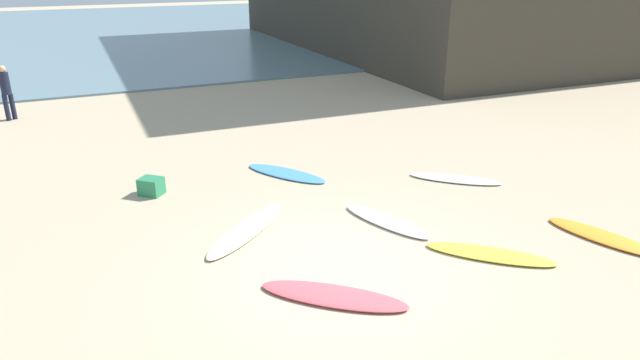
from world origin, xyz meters
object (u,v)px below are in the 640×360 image
Objects in this scene: surfboard_5 at (386,221)px; surfboard_3 at (247,229)px; beachgoer_near at (6,90)px; surfboard_2 at (333,296)px; surfboard_0 at (455,179)px; beach_cooler at (151,186)px; surfboard_6 at (490,254)px; surfboard_4 at (286,173)px; surfboard_1 at (603,237)px.

surfboard_3 is at bearing -36.05° from surfboard_5.
beachgoer_near reaches higher than surfboard_5.
surfboard_2 is at bearing 23.98° from surfboard_5.
surfboard_0 is 6.55m from beach_cooler.
beachgoer_near is 3.65× the size of beach_cooler.
beachgoer_near reaches higher than surfboard_6.
surfboard_3 is at bearing -157.74° from surfboard_4.
surfboard_3 is 1.18× the size of surfboard_4.
surfboard_1 is 16.38m from beachgoer_near.
surfboard_2 is 4.85× the size of beach_cooler.
surfboard_4 is at bearing 62.38° from surfboard_6.
surfboard_1 is 5.11m from surfboard_2.
surfboard_2 reaches higher than surfboard_1.
beach_cooler reaches higher than surfboard_4.
surfboard_5 is (-3.12, 2.13, 0.00)m from surfboard_1.
beachgoer_near is at bearing 74.10° from surfboard_6.
surfboard_1 is 0.94× the size of surfboard_4.
beach_cooler is (-3.71, 3.23, 0.14)m from surfboard_5.
surfboard_3 is at bearing 136.82° from surfboard_1.
surfboard_2 is at bearing 134.33° from surfboard_6.
surfboard_3 reaches higher than surfboard_0.
surfboard_1 reaches higher than surfboard_6.
surfboard_5 is at bearing -149.12° from surfboard_3.
beachgoer_near is at bearing 110.79° from surfboard_1.
surfboard_4 is (-3.87, 5.26, -0.01)m from surfboard_1.
surfboard_4 is at bearing -152.90° from surfboard_2.
surfboard_3 is at bearing 96.34° from surfboard_6.
surfboard_2 reaches higher than surfboard_3.
beach_cooler is at bearing -59.68° from surfboard_5.
beach_cooler reaches higher than surfboard_2.
surfboard_4 is at bearing 90.85° from beachgoer_near.
surfboard_3 is (-5.56, 2.90, 0.00)m from surfboard_1.
beachgoer_near reaches higher than surfboard_4.
surfboard_4 is 1.27× the size of beachgoer_near.
beach_cooler is at bearing -120.10° from surfboard_2.
surfboard_3 is 1.50× the size of beachgoer_near.
beachgoer_near reaches higher than surfboard_1.
surfboard_6 is at bearing -169.09° from surfboard_3.
surfboard_4 is 5.20m from surfboard_6.
surfboard_5 is at bearing 130.00° from surfboard_1.
surfboard_0 is 4.43× the size of beach_cooler.
surfboard_3 is 4.22m from surfboard_6.
surfboard_1 is at bearing -38.15° from beach_cooler.
surfboard_4 is at bearing -2.00° from beach_cooler.
beachgoer_near reaches higher than surfboard_2.
surfboard_4 is (1.23, 4.95, -0.01)m from surfboard_2.
surfboard_2 is 0.88× the size of surfboard_3.
surfboard_2 is 1.33× the size of beachgoer_near.
surfboard_1 is 3.78m from surfboard_5.
surfboard_0 is 4.99m from surfboard_3.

